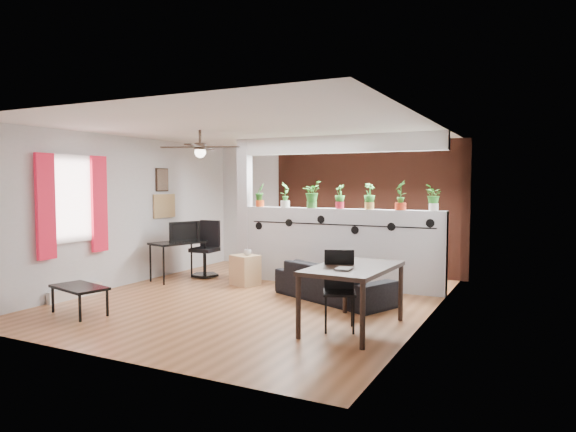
# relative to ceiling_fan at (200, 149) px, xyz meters

# --- Properties ---
(room_shell) EXTENTS (6.30, 7.10, 2.90)m
(room_shell) POSITION_rel_ceiling_fan_xyz_m (0.80, 0.30, -1.01)
(room_shell) COLOR brown
(room_shell) RESTS_ON ground
(partition_wall) EXTENTS (3.60, 0.18, 1.35)m
(partition_wall) POSITION_rel_ceiling_fan_xyz_m (1.60, 1.80, -1.64)
(partition_wall) COLOR #BCBCC1
(partition_wall) RESTS_ON ground
(ceiling_header) EXTENTS (3.60, 0.18, 0.30)m
(ceiling_header) POSITION_rel_ceiling_fan_xyz_m (1.60, 1.80, 0.14)
(ceiling_header) COLOR silver
(ceiling_header) RESTS_ON room_shell
(pier_column) EXTENTS (0.22, 0.20, 2.60)m
(pier_column) POSITION_rel_ceiling_fan_xyz_m (-0.31, 1.80, -1.01)
(pier_column) COLOR #BCBCC1
(pier_column) RESTS_ON ground
(brick_panel) EXTENTS (3.90, 0.05, 2.60)m
(brick_panel) POSITION_rel_ceiling_fan_xyz_m (1.60, 3.27, -1.01)
(brick_panel) COLOR #AA4B31
(brick_panel) RESTS_ON ground
(vine_decal) EXTENTS (3.31, 0.01, 0.30)m
(vine_decal) POSITION_rel_ceiling_fan_xyz_m (1.60, 1.70, -1.23)
(vine_decal) COLOR black
(vine_decal) RESTS_ON partition_wall
(window_assembly) EXTENTS (0.09, 1.30, 1.55)m
(window_assembly) POSITION_rel_ceiling_fan_xyz_m (-1.76, -0.90, -0.81)
(window_assembly) COLOR white
(window_assembly) RESTS_ON room_shell
(baseboard_heater) EXTENTS (0.08, 1.00, 0.18)m
(baseboard_heater) POSITION_rel_ceiling_fan_xyz_m (-1.74, -0.90, -2.22)
(baseboard_heater) COLOR silver
(baseboard_heater) RESTS_ON ground
(corkboard) EXTENTS (0.03, 0.60, 0.45)m
(corkboard) POSITION_rel_ceiling_fan_xyz_m (-1.78, 1.25, -0.96)
(corkboard) COLOR #A27F4E
(corkboard) RESTS_ON room_shell
(framed_art) EXTENTS (0.03, 0.34, 0.44)m
(framed_art) POSITION_rel_ceiling_fan_xyz_m (-1.78, 1.20, -0.46)
(framed_art) COLOR #8C7259
(framed_art) RESTS_ON room_shell
(ceiling_fan) EXTENTS (1.19, 1.19, 0.43)m
(ceiling_fan) POSITION_rel_ceiling_fan_xyz_m (0.00, 0.00, 0.00)
(ceiling_fan) COLOR black
(ceiling_fan) RESTS_ON room_shell
(potted_plant_0) EXTENTS (0.22, 0.25, 0.43)m
(potted_plant_0) POSITION_rel_ceiling_fan_xyz_m (0.02, 1.80, -0.74)
(potted_plant_0) COLOR #EA501B
(potted_plant_0) RESTS_ON partition_wall
(potted_plant_1) EXTENTS (0.19, 0.24, 0.46)m
(potted_plant_1) POSITION_rel_ceiling_fan_xyz_m (0.55, 1.80, -0.72)
(potted_plant_1) COLOR silver
(potted_plant_1) RESTS_ON partition_wall
(potted_plant_2) EXTENTS (0.21, 0.25, 0.48)m
(potted_plant_2) POSITION_rel_ceiling_fan_xyz_m (1.07, 1.80, -0.71)
(potted_plant_2) COLOR #357E2E
(potted_plant_2) RESTS_ON partition_wall
(potted_plant_3) EXTENTS (0.26, 0.25, 0.41)m
(potted_plant_3) POSITION_rel_ceiling_fan_xyz_m (1.60, 1.80, -0.75)
(potted_plant_3) COLOR red
(potted_plant_3) RESTS_ON partition_wall
(potted_plant_4) EXTENTS (0.27, 0.29, 0.44)m
(potted_plant_4) POSITION_rel_ceiling_fan_xyz_m (2.13, 1.80, -0.73)
(potted_plant_4) COLOR gold
(potted_plant_4) RESTS_ON partition_wall
(potted_plant_5) EXTENTS (0.24, 0.29, 0.49)m
(potted_plant_5) POSITION_rel_ceiling_fan_xyz_m (2.65, 1.80, -0.71)
(potted_plant_5) COLOR red
(potted_plant_5) RESTS_ON partition_wall
(potted_plant_6) EXTENTS (0.22, 0.25, 0.42)m
(potted_plant_6) POSITION_rel_ceiling_fan_xyz_m (3.18, 1.80, -0.74)
(potted_plant_6) COLOR white
(potted_plant_6) RESTS_ON partition_wall
(sofa) EXTENTS (1.99, 1.39, 0.54)m
(sofa) POSITION_rel_ceiling_fan_xyz_m (1.90, 0.79, -2.04)
(sofa) COLOR black
(sofa) RESTS_ON ground
(cube_shelf) EXTENTS (0.53, 0.50, 0.53)m
(cube_shelf) POSITION_rel_ceiling_fan_xyz_m (0.08, 1.17, -2.05)
(cube_shelf) COLOR tan
(cube_shelf) RESTS_ON ground
(cup) EXTENTS (0.14, 0.14, 0.11)m
(cup) POSITION_rel_ceiling_fan_xyz_m (0.13, 1.17, -1.73)
(cup) COLOR gray
(cup) RESTS_ON cube_shelf
(computer_desk) EXTENTS (0.78, 1.09, 0.71)m
(computer_desk) POSITION_rel_ceiling_fan_xyz_m (-1.27, 1.02, -1.67)
(computer_desk) COLOR black
(computer_desk) RESTS_ON ground
(monitor) EXTENTS (0.35, 0.19, 0.20)m
(monitor) POSITION_rel_ceiling_fan_xyz_m (-1.27, 1.17, -1.50)
(monitor) COLOR black
(monitor) RESTS_ON computer_desk
(office_chair) EXTENTS (0.55, 0.55, 1.05)m
(office_chair) POSITION_rel_ceiling_fan_xyz_m (-1.00, 1.52, -1.85)
(office_chair) COLOR black
(office_chair) RESTS_ON ground
(dining_table) EXTENTS (0.94, 1.47, 0.78)m
(dining_table) POSITION_rel_ceiling_fan_xyz_m (2.68, -0.56, -1.62)
(dining_table) COLOR black
(dining_table) RESTS_ON ground
(book) EXTENTS (0.20, 0.25, 0.02)m
(book) POSITION_rel_ceiling_fan_xyz_m (2.58, -0.86, -1.52)
(book) COLOR gray
(book) RESTS_ON dining_table
(folding_chair) EXTENTS (0.51, 0.51, 0.96)m
(folding_chair) POSITION_rel_ceiling_fan_xyz_m (2.52, -0.60, -1.75)
(folding_chair) COLOR black
(folding_chair) RESTS_ON ground
(coffee_table) EXTENTS (0.92, 0.65, 0.39)m
(coffee_table) POSITION_rel_ceiling_fan_xyz_m (-0.89, -1.57, -1.97)
(coffee_table) COLOR black
(coffee_table) RESTS_ON ground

